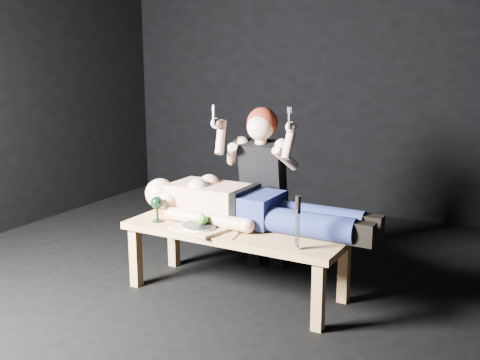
# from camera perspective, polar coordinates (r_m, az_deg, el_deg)

# --- Properties ---
(ground) EXTENTS (5.00, 5.00, 0.00)m
(ground) POSITION_cam_1_polar(r_m,az_deg,el_deg) (3.58, -1.09, -12.79)
(ground) COLOR black
(ground) RESTS_ON ground
(back_wall) EXTENTS (5.00, 0.00, 5.00)m
(back_wall) POSITION_cam_1_polar(r_m,az_deg,el_deg) (5.55, 11.75, 11.97)
(back_wall) COLOR black
(back_wall) RESTS_ON ground
(table) EXTENTS (1.46, 0.57, 0.45)m
(table) POSITION_cam_1_polar(r_m,az_deg,el_deg) (3.70, -0.37, -8.11)
(table) COLOR tan
(table) RESTS_ON ground
(lying_man) EXTENTS (1.52, 0.49, 0.28)m
(lying_man) POSITION_cam_1_polar(r_m,az_deg,el_deg) (3.68, 1.24, -2.31)
(lying_man) COLOR #E1AD8C
(lying_man) RESTS_ON table
(kneeling_woman) EXTENTS (0.71, 0.78, 1.21)m
(kneeling_woman) POSITION_cam_1_polar(r_m,az_deg,el_deg) (4.07, 2.65, -0.59)
(kneeling_woman) COLOR black
(kneeling_woman) RESTS_ON ground
(serving_tray) EXTENTS (0.36, 0.29, 0.02)m
(serving_tray) POSITION_cam_1_polar(r_m,az_deg,el_deg) (3.58, -4.12, -4.90)
(serving_tray) COLOR tan
(serving_tray) RESTS_ON table
(plate) EXTENTS (0.25, 0.25, 0.02)m
(plate) POSITION_cam_1_polar(r_m,az_deg,el_deg) (3.57, -4.13, -4.63)
(plate) COLOR white
(plate) RESTS_ON serving_tray
(apple) EXTENTS (0.07, 0.07, 0.07)m
(apple) POSITION_cam_1_polar(r_m,az_deg,el_deg) (3.56, -3.81, -3.98)
(apple) COLOR #54A623
(apple) RESTS_ON plate
(goblet) EXTENTS (0.08, 0.08, 0.17)m
(goblet) POSITION_cam_1_polar(r_m,az_deg,el_deg) (3.77, -8.31, -2.91)
(goblet) COLOR black
(goblet) RESTS_ON table
(fork_flat) EXTENTS (0.02, 0.15, 0.01)m
(fork_flat) POSITION_cam_1_polar(r_m,az_deg,el_deg) (3.65, -5.52, -4.67)
(fork_flat) COLOR #B2B2B7
(fork_flat) RESTS_ON table
(knife_flat) EXTENTS (0.03, 0.15, 0.01)m
(knife_flat) POSITION_cam_1_polar(r_m,az_deg,el_deg) (3.45, -0.46, -5.65)
(knife_flat) COLOR #B2B2B7
(knife_flat) RESTS_ON table
(spoon_flat) EXTENTS (0.14, 0.09, 0.01)m
(spoon_flat) POSITION_cam_1_polar(r_m,az_deg,el_deg) (3.54, -0.46, -5.18)
(spoon_flat) COLOR #B2B2B7
(spoon_flat) RESTS_ON table
(carving_knife) EXTENTS (0.04, 0.05, 0.31)m
(carving_knife) POSITION_cam_1_polar(r_m,az_deg,el_deg) (3.20, 5.82, -4.29)
(carving_knife) COLOR #B2B2B7
(carving_knife) RESTS_ON table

